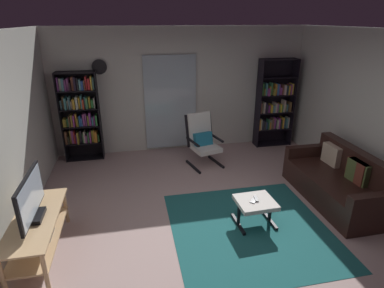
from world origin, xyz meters
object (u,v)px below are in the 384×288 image
(ottoman, at_px, (255,205))
(tv_remote, at_px, (256,199))
(bookshelf_near_tv, at_px, (80,114))
(lounge_armchair, at_px, (203,138))
(bookshelf_near_sofa, at_px, (274,105))
(cell_phone, at_px, (254,201))
(tv_stand, at_px, (38,230))
(leather_sofa, at_px, (339,182))
(television, at_px, (31,199))
(wall_clock, at_px, (99,67))

(ottoman, distance_m, tv_remote, 0.08)
(bookshelf_near_tv, relative_size, lounge_armchair, 1.76)
(bookshelf_near_sofa, relative_size, ottoman, 3.61)
(cell_phone, bearing_deg, bookshelf_near_tv, 175.93)
(tv_stand, bearing_deg, bookshelf_near_sofa, 33.50)
(tv_stand, relative_size, lounge_armchair, 1.33)
(leather_sofa, bearing_deg, tv_remote, -168.41)
(leather_sofa, height_order, tv_remote, leather_sofa)
(bookshelf_near_tv, bearing_deg, leather_sofa, -30.96)
(television, height_order, leather_sofa, television)
(cell_phone, distance_m, wall_clock, 3.95)
(bookshelf_near_tv, distance_m, leather_sofa, 4.91)
(cell_phone, height_order, wall_clock, wall_clock)
(lounge_armchair, distance_m, tv_remote, 2.10)
(tv_remote, bearing_deg, leather_sofa, 20.01)
(leather_sofa, distance_m, ottoman, 1.60)
(tv_stand, bearing_deg, television, -0.09)
(ottoman, height_order, tv_remote, tv_remote)
(tv_stand, distance_m, cell_phone, 2.80)
(tv_stand, height_order, bookshelf_near_sofa, bookshelf_near_sofa)
(leather_sofa, bearing_deg, ottoman, -167.69)
(bookshelf_near_tv, relative_size, tv_remote, 12.48)
(television, xyz_separation_m, bookshelf_near_sofa, (4.36, 2.89, 0.15))
(tv_stand, relative_size, leather_sofa, 0.74)
(lounge_armchair, distance_m, wall_clock, 2.46)
(cell_phone, bearing_deg, leather_sofa, 56.19)
(tv_stand, xyz_separation_m, wall_clock, (0.67, 3.05, 1.50))
(tv_stand, relative_size, bookshelf_near_sofa, 0.70)
(wall_clock, bearing_deg, tv_stand, -102.43)
(bookshelf_near_sofa, relative_size, tv_remote, 13.49)
(television, bearing_deg, tv_remote, 1.84)
(bookshelf_near_tv, height_order, ottoman, bookshelf_near_tv)
(leather_sofa, bearing_deg, bookshelf_near_sofa, 90.50)
(bookshelf_near_sofa, height_order, lounge_armchair, bookshelf_near_sofa)
(television, xyz_separation_m, leather_sofa, (4.39, 0.41, -0.48))
(tv_stand, height_order, cell_phone, tv_stand)
(bookshelf_near_tv, height_order, lounge_armchair, bookshelf_near_tv)
(tv_stand, distance_m, bookshelf_near_sofa, 5.27)
(leather_sofa, relative_size, lounge_armchair, 1.81)
(bookshelf_near_sofa, distance_m, ottoman, 3.28)
(tv_stand, height_order, bookshelf_near_tv, bookshelf_near_tv)
(leather_sofa, bearing_deg, wall_clock, 144.58)
(wall_clock, bearing_deg, ottoman, -54.17)
(ottoman, relative_size, tv_remote, 3.74)
(television, distance_m, ottoman, 2.87)
(ottoman, bearing_deg, wall_clock, 125.83)
(ottoman, bearing_deg, tv_remote, 57.42)
(lounge_armchair, relative_size, ottoman, 1.90)
(tv_remote, bearing_deg, cell_phone, -136.53)
(television, xyz_separation_m, lounge_armchair, (2.56, 2.17, -0.25))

